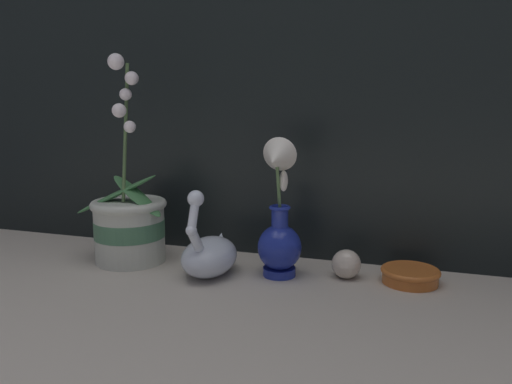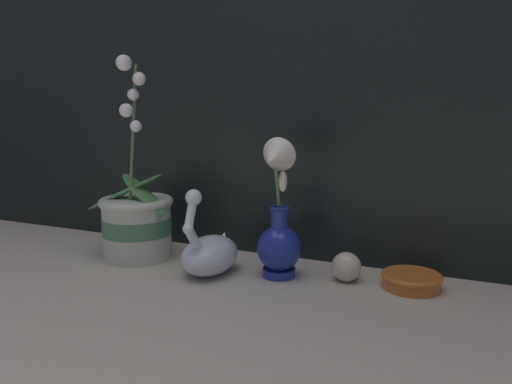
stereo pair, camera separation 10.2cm
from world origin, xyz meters
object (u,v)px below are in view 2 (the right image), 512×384
(blue_vase, at_px, (278,228))
(amber_dish, at_px, (412,280))
(swan_figurine, at_px, (210,252))
(orchid_potted_plant, at_px, (137,220))
(glass_sphere, at_px, (346,267))

(blue_vase, distance_m, amber_dish, 0.29)
(swan_figurine, relative_size, blue_vase, 0.66)
(orchid_potted_plant, xyz_separation_m, swan_figurine, (0.22, -0.03, -0.04))
(swan_figurine, distance_m, amber_dish, 0.43)
(orchid_potted_plant, distance_m, swan_figurine, 0.22)
(glass_sphere, relative_size, amber_dish, 0.51)
(orchid_potted_plant, distance_m, glass_sphere, 0.51)
(orchid_potted_plant, relative_size, blue_vase, 1.59)
(blue_vase, bearing_deg, glass_sphere, 14.52)
(orchid_potted_plant, relative_size, amber_dish, 3.93)
(orchid_potted_plant, relative_size, glass_sphere, 7.65)
(blue_vase, bearing_deg, swan_figurine, -166.62)
(orchid_potted_plant, bearing_deg, blue_vase, 0.36)
(orchid_potted_plant, xyz_separation_m, amber_dish, (0.63, 0.05, -0.07))
(swan_figurine, height_order, amber_dish, swan_figurine)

